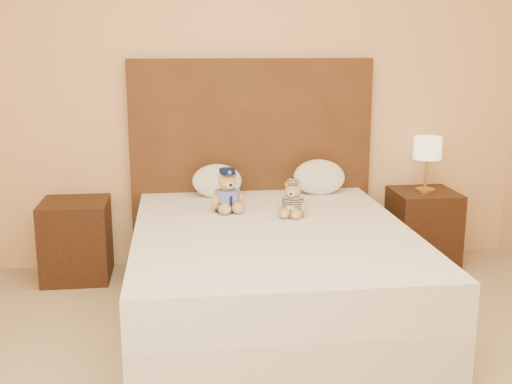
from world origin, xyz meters
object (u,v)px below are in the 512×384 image
Objects in this scene: nightstand_right at (423,227)px; teddy_prisoner at (293,199)px; lamp at (427,151)px; nightstand_left at (76,240)px; bed at (272,272)px; pillow_left at (217,179)px; teddy_police at (227,190)px; pillow_right at (319,175)px.

nightstand_right is 1.28m from teddy_prisoner.
lamp is at bearing 49.46° from teddy_prisoner.
nightstand_left is 1.57m from teddy_prisoner.
bed and nightstand_right have the same top height.
pillow_left is at bearing 178.87° from nightstand_right.
pillow_right is at bearing 17.98° from teddy_police.
pillow_right is (0.47, 0.83, 0.41)m from bed.
teddy_police is 0.43m from teddy_prisoner.
teddy_police is 0.81m from pillow_right.
lamp reaches higher than nightstand_left.
nightstand_left is 1.06m from pillow_left.
teddy_police reaches higher than teddy_prisoner.
pillow_right is at bearing 177.81° from nightstand_right.
pillow_left is 0.93× the size of pillow_right.
bed is at bearing -119.31° from pillow_right.
bed is 5.00× the size of lamp.
teddy_prisoner is at bearing -152.73° from nightstand_right.
lamp reaches higher than teddy_prisoner.
lamp is at bearing 1.63° from teddy_police.
nightstand_left is 1.99× the size of teddy_police.
teddy_prisoner is (1.42, -0.56, 0.39)m from nightstand_left.
lamp reaches higher than bed.
pillow_left is (0.98, 0.03, 0.40)m from nightstand_left.
teddy_prisoner is 0.64× the size of pillow_left.
nightstand_right is at bearing 0.00° from nightstand_left.
nightstand_right is 1.38× the size of lamp.
lamp reaches higher than pillow_right.
pillow_right is at bearing 85.20° from teddy_prisoner.
pillow_right is at bearing 0.00° from pillow_left.
bed is at bearing -74.13° from teddy_police.
pillow_right is at bearing 177.81° from lamp.
teddy_police is 0.74× the size of pillow_right.
teddy_prisoner is 0.73m from pillow_left.
nightstand_right is at bearing -2.19° from pillow_right.
nightstand_right is (2.50, 0.00, 0.00)m from nightstand_left.
pillow_left is (-0.04, 0.42, -0.02)m from teddy_police.
teddy_police is 0.79× the size of pillow_left.
lamp is 1.23m from teddy_prisoner.
pillow_right reaches higher than nightstand_left.
teddy_prisoner is 0.66m from pillow_right.
nightstand_right is at bearing 1.63° from teddy_police.
pillow_left is at bearing 180.00° from pillow_right.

